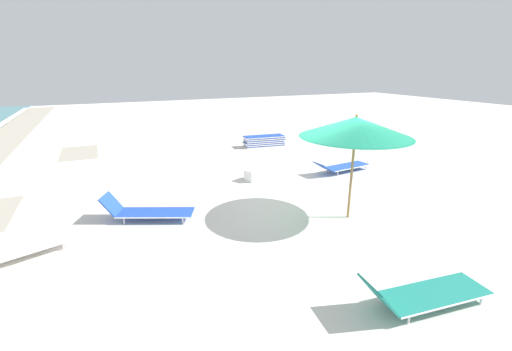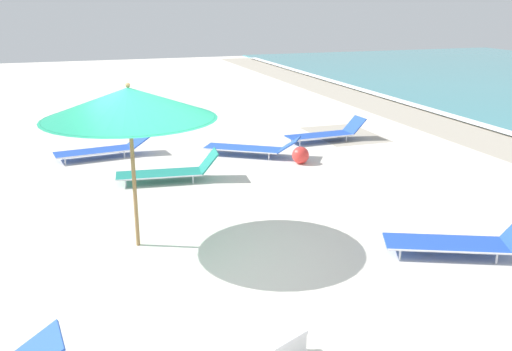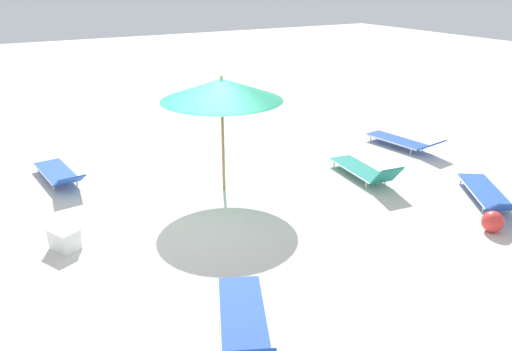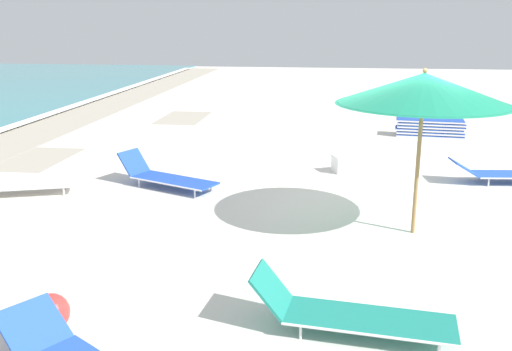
{
  "view_description": "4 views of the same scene",
  "coord_description": "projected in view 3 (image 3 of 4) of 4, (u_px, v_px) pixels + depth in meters",
  "views": [
    {
      "loc": [
        -6.98,
        4.57,
        3.52
      ],
      "look_at": [
        0.05,
        1.39,
        1.03
      ],
      "focal_mm": 24.0,
      "sensor_mm": 36.0,
      "label": 1
    },
    {
      "loc": [
        7.26,
        -1.46,
        3.62
      ],
      "look_at": [
        -0.53,
        1.17,
        1.08
      ],
      "focal_mm": 40.0,
      "sensor_mm": 36.0,
      "label": 2
    },
    {
      "loc": [
        3.33,
        8.51,
        4.38
      ],
      "look_at": [
        -0.7,
        1.32,
        1.05
      ],
      "focal_mm": 35.0,
      "sensor_mm": 36.0,
      "label": 3
    },
    {
      "loc": [
        -9.45,
        0.71,
        3.17
      ],
      "look_at": [
        -0.45,
        1.91,
        0.68
      ],
      "focal_mm": 40.0,
      "sensor_mm": 36.0,
      "label": 4
    }
  ],
  "objects": [
    {
      "name": "ground_plane",
      "position": [
        194.0,
        212.0,
        10.06
      ],
      "size": [
        60.0,
        60.0,
        0.16
      ],
      "color": "silver"
    },
    {
      "name": "beach_ball",
      "position": [
        493.0,
        222.0,
        9.08
      ],
      "size": [
        0.4,
        0.4,
        0.4
      ],
      "color": "red",
      "rests_on": "ground_plane"
    },
    {
      "name": "sun_lounger_mid_beach_solo",
      "position": [
        404.0,
        141.0,
        13.44
      ],
      "size": [
        0.89,
        2.28,
        0.48
      ],
      "rotation": [
        0.0,
        0.0,
        0.13
      ],
      "color": "blue",
      "rests_on": "ground_plane"
    },
    {
      "name": "beach_umbrella",
      "position": [
        222.0,
        90.0,
        10.13
      ],
      "size": [
        2.53,
        2.53,
        2.5
      ],
      "color": "#9E7547",
      "rests_on": "ground_plane"
    },
    {
      "name": "sun_lounger_under_umbrella",
      "position": [
        489.0,
        194.0,
        10.21
      ],
      "size": [
        1.77,
        2.25,
        0.5
      ],
      "rotation": [
        0.0,
        0.0,
        -0.58
      ],
      "color": "blue",
      "rests_on": "ground_plane"
    },
    {
      "name": "sun_lounger_near_water_left",
      "position": [
        365.0,
        170.0,
        11.41
      ],
      "size": [
        0.84,
        2.15,
        0.61
      ],
      "rotation": [
        0.0,
        0.0,
        -0.12
      ],
      "color": "#1E8475",
      "rests_on": "ground_plane"
    },
    {
      "name": "sun_lounger_beside_umbrella",
      "position": [
        244.0,
        322.0,
        6.42
      ],
      "size": [
        1.39,
        2.15,
        0.63
      ],
      "rotation": [
        0.0,
        0.0,
        -0.42
      ],
      "color": "blue",
      "rests_on": "ground_plane"
    },
    {
      "name": "cooler_box",
      "position": [
        64.0,
        239.0,
        8.51
      ],
      "size": [
        0.53,
        0.6,
        0.37
      ],
      "rotation": [
        0.0,
        0.0,
        2.02
      ],
      "color": "white",
      "rests_on": "ground_plane"
    },
    {
      "name": "sun_lounger_mid_beach_pair_a",
      "position": [
        59.0,
        173.0,
        11.26
      ],
      "size": [
        0.84,
        2.22,
        0.47
      ],
      "rotation": [
        0.0,
        0.0,
        0.11
      ],
      "color": "blue",
      "rests_on": "ground_plane"
    }
  ]
}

